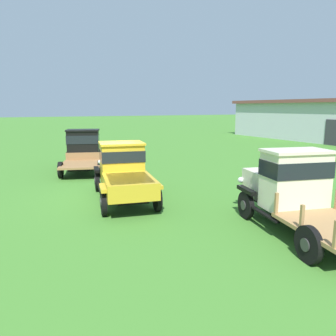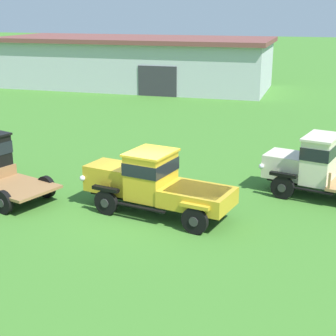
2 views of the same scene
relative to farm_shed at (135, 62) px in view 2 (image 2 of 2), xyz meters
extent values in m
plane|color=#3D7528|center=(10.55, -28.32, -2.19)|extent=(240.00, 240.00, 0.00)
cube|color=#B2B7BC|center=(0.00, 0.00, -0.20)|extent=(23.27, 8.81, 3.99)
cube|color=brown|center=(0.00, 0.00, 1.97)|extent=(23.87, 9.61, 0.36)
cube|color=#2D2D33|center=(3.49, -4.44, -0.99)|extent=(3.20, 0.08, 2.40)
cylinder|color=black|center=(5.99, -29.50, -1.78)|extent=(0.85, 0.44, 0.83)
cylinder|color=#2D2D2D|center=(5.95, -29.60, -1.78)|extent=(0.29, 0.12, 0.29)
cylinder|color=black|center=(6.59, -27.65, -1.78)|extent=(0.85, 0.44, 0.83)
cylinder|color=#2D2D2D|center=(6.63, -27.55, -1.78)|extent=(0.29, 0.12, 0.29)
cube|color=black|center=(4.60, -27.02, -1.71)|extent=(1.58, 0.64, 0.05)
cube|color=olive|center=(5.93, -28.46, -1.58)|extent=(3.00, 2.66, 0.10)
cylinder|color=black|center=(9.39, -28.55, -1.75)|extent=(0.89, 0.34, 0.88)
cylinder|color=#2D2D2D|center=(9.37, -28.65, -1.75)|extent=(0.31, 0.09, 0.31)
cylinder|color=black|center=(9.75, -26.78, -1.75)|extent=(0.89, 0.34, 0.88)
cylinder|color=#2D2D2D|center=(9.77, -26.68, -1.75)|extent=(0.31, 0.09, 0.31)
cylinder|color=black|center=(12.67, -29.23, -1.75)|extent=(0.89, 0.34, 0.88)
cylinder|color=#2D2D2D|center=(12.65, -29.32, -1.75)|extent=(0.31, 0.09, 0.31)
cylinder|color=black|center=(13.03, -27.45, -1.75)|extent=(0.89, 0.34, 0.88)
cylinder|color=#2D2D2D|center=(13.05, -27.36, -1.75)|extent=(0.31, 0.09, 0.31)
cube|color=black|center=(11.03, -27.96, -1.67)|extent=(4.97, 1.96, 0.12)
cube|color=gold|center=(9.31, -27.61, -1.15)|extent=(2.00, 1.60, 0.91)
cube|color=silver|center=(8.46, -27.44, -1.20)|extent=(0.26, 0.99, 0.69)
sphere|color=silver|center=(8.32, -28.10, -1.13)|extent=(0.20, 0.20, 0.20)
sphere|color=silver|center=(8.59, -26.77, -1.13)|extent=(0.20, 0.20, 0.20)
cube|color=black|center=(9.39, -28.55, -1.26)|extent=(1.03, 0.40, 0.12)
cube|color=black|center=(9.75, -26.78, -1.26)|extent=(1.03, 0.40, 0.12)
cube|color=gold|center=(10.80, -27.92, -0.85)|extent=(1.56, 1.82, 1.53)
cube|color=black|center=(10.80, -27.92, -0.50)|extent=(1.62, 1.86, 0.43)
cube|color=gold|center=(10.80, -27.92, -0.04)|extent=(1.70, 1.91, 0.08)
cube|color=black|center=(10.75, -28.81, -1.69)|extent=(1.76, 0.49, 0.05)
cube|color=black|center=(11.11, -27.08, -1.69)|extent=(1.76, 0.49, 0.05)
cube|color=gold|center=(12.52, -28.27, -1.33)|extent=(2.53, 2.08, 0.57)
cube|color=black|center=(12.52, -28.27, -1.07)|extent=(2.13, 1.76, 0.06)
cube|color=gold|center=(12.67, -29.23, -1.26)|extent=(0.99, 0.39, 0.12)
cube|color=gold|center=(13.03, -27.45, -1.26)|extent=(0.99, 0.39, 0.12)
cylinder|color=black|center=(15.03, -25.26, -1.75)|extent=(0.89, 0.37, 0.88)
cylinder|color=#2D2D2D|center=(15.00, -25.36, -1.75)|extent=(0.31, 0.10, 0.31)
cylinder|color=black|center=(15.52, -23.33, -1.75)|extent=(0.89, 0.37, 0.88)
cylinder|color=#2D2D2D|center=(15.54, -23.24, -1.75)|extent=(0.31, 0.10, 0.31)
cube|color=black|center=(16.74, -24.67, -1.67)|extent=(4.71, 2.19, 0.12)
cube|color=beige|center=(15.05, -24.24, -1.17)|extent=(1.79, 1.72, 0.88)
cube|color=silver|center=(14.36, -24.07, -1.21)|extent=(0.33, 1.08, 0.66)
sphere|color=silver|center=(14.16, -24.79, -1.15)|extent=(0.20, 0.20, 0.20)
sphere|color=silver|center=(14.53, -23.34, -1.15)|extent=(0.20, 0.20, 0.20)
cube|color=black|center=(15.03, -25.26, -1.26)|extent=(1.03, 0.44, 0.12)
cube|color=black|center=(15.52, -23.33, -1.26)|extent=(1.03, 0.44, 0.12)
cube|color=beige|center=(16.27, -24.55, -0.78)|extent=(1.41, 1.95, 1.66)
cube|color=black|center=(16.27, -24.55, -0.41)|extent=(1.46, 2.00, 0.46)
cube|color=beige|center=(16.27, -24.55, 0.09)|extent=(1.52, 2.05, 0.08)
cube|color=black|center=(16.13, -25.52, -1.69)|extent=(1.40, 0.48, 0.05)
cube|color=black|center=(16.60, -23.63, -1.69)|extent=(1.40, 0.48, 0.05)
cube|color=#9E7547|center=(16.64, -25.62, -1.22)|extent=(0.10, 0.10, 0.58)
camera|label=1|loc=(22.84, -32.08, 1.32)|focal=35.00mm
camera|label=2|loc=(16.11, -43.64, 4.58)|focal=55.00mm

